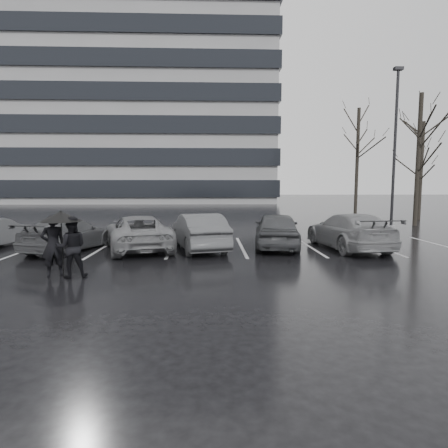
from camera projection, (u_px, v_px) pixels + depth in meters
name	position (u px, v px, depth m)	size (l,w,h in m)	color
ground	(230.00, 259.00, 12.79)	(160.00, 160.00, 0.00)	black
office_building	(73.00, 108.00, 58.16)	(61.00, 26.00, 29.00)	gray
car_main	(277.00, 230.00, 15.05)	(1.71, 4.25, 1.45)	black
car_west_a	(199.00, 231.00, 14.63)	(1.50, 4.30, 1.42)	#2D2D30
car_west_b	(138.00, 233.00, 14.62)	(2.22, 4.81, 1.34)	#545356
car_west_c	(69.00, 235.00, 14.40)	(1.73, 4.25, 1.23)	black
car_east	(349.00, 231.00, 14.81)	(1.98, 4.87, 1.41)	#545356
pedestrian_left	(53.00, 245.00, 10.33)	(0.63, 0.41, 1.73)	black
pedestrian_right	(71.00, 247.00, 10.20)	(0.81, 0.63, 1.67)	black
umbrella	(61.00, 216.00, 10.17)	(1.08, 1.08, 1.84)	black
lamp_post	(394.00, 156.00, 21.10)	(0.49, 0.49, 8.98)	gray
stall_stripes	(207.00, 247.00, 15.25)	(19.72, 5.00, 0.00)	#B1B1B4
tree_east	(418.00, 160.00, 22.75)	(0.26, 0.26, 8.00)	black
tree_ne	(421.00, 171.00, 26.87)	(0.26, 0.26, 7.00)	black
tree_north	(357.00, 163.00, 29.65)	(0.26, 0.26, 8.50)	black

